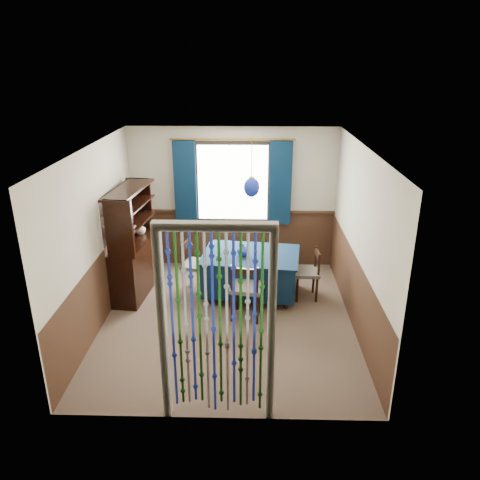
{
  "coord_description": "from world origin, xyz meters",
  "views": [
    {
      "loc": [
        0.34,
        -5.93,
        3.57
      ],
      "look_at": [
        0.16,
        0.54,
        1.04
      ],
      "focal_mm": 35.0,
      "sensor_mm": 36.0,
      "label": 1
    }
  ],
  "objects_px": {
    "dining_table": "(251,271)",
    "chair_far": "(258,251)",
    "vase_sideboard": "(140,228)",
    "pendant_lamp": "(251,187)",
    "chair_left": "(195,265)",
    "sideboard": "(133,257)",
    "vase_table": "(243,250)",
    "bowl_shelf": "(129,228)",
    "chair_near": "(246,289)",
    "chair_right": "(308,272)"
  },
  "relations": [
    {
      "from": "chair_left",
      "to": "chair_right",
      "type": "xyz_separation_m",
      "value": [
        1.79,
        -0.16,
        -0.03
      ]
    },
    {
      "from": "pendant_lamp",
      "to": "bowl_shelf",
      "type": "distance_m",
      "value": 1.92
    },
    {
      "from": "chair_far",
      "to": "vase_sideboard",
      "type": "xyz_separation_m",
      "value": [
        -1.94,
        -0.24,
        0.48
      ]
    },
    {
      "from": "vase_table",
      "to": "chair_near",
      "type": "bearing_deg",
      "value": -84.46
    },
    {
      "from": "chair_near",
      "to": "vase_table",
      "type": "relative_size",
      "value": 5.21
    },
    {
      "from": "sideboard",
      "to": "vase_table",
      "type": "xyz_separation_m",
      "value": [
        1.75,
        -0.15,
        0.2
      ]
    },
    {
      "from": "dining_table",
      "to": "vase_table",
      "type": "relative_size",
      "value": 9.33
    },
    {
      "from": "chair_far",
      "to": "bowl_shelf",
      "type": "xyz_separation_m",
      "value": [
        -1.94,
        -0.91,
        0.72
      ]
    },
    {
      "from": "chair_left",
      "to": "sideboard",
      "type": "height_order",
      "value": "sideboard"
    },
    {
      "from": "pendant_lamp",
      "to": "chair_far",
      "type": "bearing_deg",
      "value": 79.8
    },
    {
      "from": "dining_table",
      "to": "chair_far",
      "type": "distance_m",
      "value": 0.69
    },
    {
      "from": "pendant_lamp",
      "to": "vase_table",
      "type": "distance_m",
      "value": 1.0
    },
    {
      "from": "dining_table",
      "to": "chair_left",
      "type": "relative_size",
      "value": 1.82
    },
    {
      "from": "sideboard",
      "to": "bowl_shelf",
      "type": "height_order",
      "value": "sideboard"
    },
    {
      "from": "chair_far",
      "to": "chair_right",
      "type": "height_order",
      "value": "chair_far"
    },
    {
      "from": "chair_right",
      "to": "vase_table",
      "type": "relative_size",
      "value": 4.73
    },
    {
      "from": "chair_near",
      "to": "vase_sideboard",
      "type": "relative_size",
      "value": 4.34
    },
    {
      "from": "chair_right",
      "to": "vase_sideboard",
      "type": "relative_size",
      "value": 3.94
    },
    {
      "from": "vase_table",
      "to": "chair_left",
      "type": "bearing_deg",
      "value": 167.98
    },
    {
      "from": "chair_far",
      "to": "dining_table",
      "type": "bearing_deg",
      "value": 82.96
    },
    {
      "from": "sideboard",
      "to": "chair_left",
      "type": "bearing_deg",
      "value": 6.86
    },
    {
      "from": "chair_left",
      "to": "vase_sideboard",
      "type": "bearing_deg",
      "value": -96.92
    },
    {
      "from": "chair_left",
      "to": "chair_right",
      "type": "relative_size",
      "value": 1.08
    },
    {
      "from": "chair_left",
      "to": "bowl_shelf",
      "type": "height_order",
      "value": "bowl_shelf"
    },
    {
      "from": "chair_left",
      "to": "vase_table",
      "type": "height_order",
      "value": "vase_table"
    },
    {
      "from": "chair_far",
      "to": "chair_right",
      "type": "xyz_separation_m",
      "value": [
        0.78,
        -0.73,
        -0.06
      ]
    },
    {
      "from": "sideboard",
      "to": "pendant_lamp",
      "type": "height_order",
      "value": "pendant_lamp"
    },
    {
      "from": "pendant_lamp",
      "to": "vase_sideboard",
      "type": "xyz_separation_m",
      "value": [
        -1.82,
        0.44,
        -0.82
      ]
    },
    {
      "from": "dining_table",
      "to": "bowl_shelf",
      "type": "height_order",
      "value": "bowl_shelf"
    },
    {
      "from": "dining_table",
      "to": "pendant_lamp",
      "type": "relative_size",
      "value": 1.84
    },
    {
      "from": "dining_table",
      "to": "pendant_lamp",
      "type": "bearing_deg",
      "value": -173.24
    },
    {
      "from": "vase_table",
      "to": "chair_right",
      "type": "bearing_deg",
      "value": 0.0
    },
    {
      "from": "dining_table",
      "to": "pendant_lamp",
      "type": "height_order",
      "value": "pendant_lamp"
    },
    {
      "from": "chair_left",
      "to": "vase_sideboard",
      "type": "height_order",
      "value": "vase_sideboard"
    },
    {
      "from": "pendant_lamp",
      "to": "vase_table",
      "type": "xyz_separation_m",
      "value": [
        -0.12,
        -0.05,
        -0.99
      ]
    },
    {
      "from": "chair_far",
      "to": "vase_sideboard",
      "type": "relative_size",
      "value": 4.49
    },
    {
      "from": "bowl_shelf",
      "to": "vase_sideboard",
      "type": "xyz_separation_m",
      "value": [
        0.0,
        0.68,
        -0.24
      ]
    },
    {
      "from": "chair_right",
      "to": "pendant_lamp",
      "type": "height_order",
      "value": "pendant_lamp"
    },
    {
      "from": "vase_table",
      "to": "vase_sideboard",
      "type": "distance_m",
      "value": 1.77
    },
    {
      "from": "dining_table",
      "to": "chair_far",
      "type": "xyz_separation_m",
      "value": [
        0.12,
        0.67,
        0.07
      ]
    },
    {
      "from": "sideboard",
      "to": "pendant_lamp",
      "type": "bearing_deg",
      "value": 3.06
    },
    {
      "from": "sideboard",
      "to": "vase_table",
      "type": "height_order",
      "value": "sideboard"
    },
    {
      "from": "chair_near",
      "to": "chair_right",
      "type": "distance_m",
      "value": 1.16
    },
    {
      "from": "pendant_lamp",
      "to": "dining_table",
      "type": "bearing_deg",
      "value": 0.0
    },
    {
      "from": "dining_table",
      "to": "bowl_shelf",
      "type": "distance_m",
      "value": 2.0
    },
    {
      "from": "pendant_lamp",
      "to": "chair_left",
      "type": "bearing_deg",
      "value": 173.0
    },
    {
      "from": "chair_left",
      "to": "sideboard",
      "type": "bearing_deg",
      "value": -76.43
    },
    {
      "from": "chair_near",
      "to": "bowl_shelf",
      "type": "distance_m",
      "value": 1.96
    },
    {
      "from": "chair_left",
      "to": "vase_table",
      "type": "bearing_deg",
      "value": 90.63
    },
    {
      "from": "pendant_lamp",
      "to": "bowl_shelf",
      "type": "xyz_separation_m",
      "value": [
        -1.82,
        -0.24,
        -0.58
      ]
    }
  ]
}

